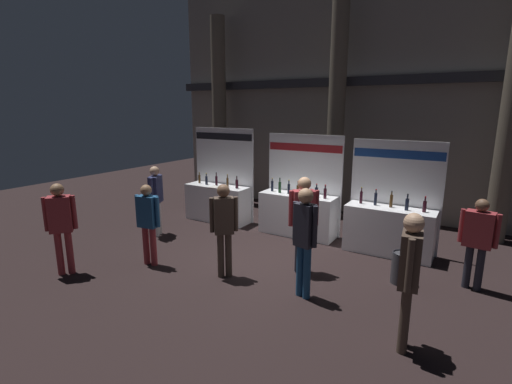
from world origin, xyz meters
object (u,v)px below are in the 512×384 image
exhibitor_booth_2 (389,226)px  visitor_3 (224,223)px  visitor_2 (148,218)px  visitor_4 (478,236)px  visitor_7 (409,270)px  visitor_1 (304,216)px  visitor_0 (156,195)px  visitor_6 (61,220)px  trash_bin (401,268)px  exhibitor_booth_0 (218,199)px  exhibitor_booth_1 (298,210)px  visitor_5 (305,234)px

exhibitor_booth_2 → visitor_3: 3.64m
visitor_2 → visitor_4: (5.53, 2.16, -0.00)m
visitor_2 → visitor_7: bearing=168.8°
visitor_1 → visitor_0: bearing=142.8°
visitor_2 → visitor_6: (-1.03, -1.13, 0.09)m
trash_bin → visitor_1: 1.94m
visitor_2 → exhibitor_booth_0: bearing=-87.0°
visitor_4 → trash_bin: bearing=28.5°
visitor_1 → visitor_4: bearing=-18.1°
exhibitor_booth_1 → visitor_6: 5.16m
visitor_6 → exhibitor_booth_1: bearing=7.8°
trash_bin → visitor_6: 6.21m
visitor_0 → visitor_4: (6.71, 0.80, -0.06)m
exhibitor_booth_1 → exhibitor_booth_2: size_ratio=1.02×
visitor_3 → visitor_4: size_ratio=1.09×
exhibitor_booth_2 → visitor_7: (0.89, -3.30, 0.49)m
visitor_3 → visitor_7: bearing=129.3°
visitor_3 → visitor_5: (1.55, 0.06, 0.05)m
exhibitor_booth_0 → visitor_7: 6.42m
visitor_3 → visitor_6: bearing=-12.1°
exhibitor_booth_0 → visitor_2: bearing=-78.3°
exhibitor_booth_2 → visitor_1: 2.23m
visitor_1 → visitor_5: same height
visitor_6 → exhibitor_booth_2: bearing=-9.1°
visitor_3 → visitor_4: 4.34m
exhibitor_booth_0 → visitor_3: 3.61m
visitor_1 → visitor_4: size_ratio=1.15×
visitor_2 → visitor_7: 4.83m
trash_bin → visitor_0: 5.67m
visitor_0 → exhibitor_booth_0: bearing=137.6°
trash_bin → visitor_5: (-1.28, -1.35, 0.80)m
visitor_1 → visitor_6: visitor_1 is taller
visitor_0 → visitor_6: 2.49m
trash_bin → visitor_1: bearing=-164.3°
exhibitor_booth_0 → visitor_2: exhibitor_booth_0 is taller
visitor_5 → visitor_4: bearing=-128.7°
trash_bin → visitor_1: (-1.69, -0.48, 0.82)m
exhibitor_booth_2 → visitor_3: size_ratio=1.37×
visitor_0 → visitor_5: 4.43m
visitor_4 → visitor_7: 2.48m
exhibitor_booth_1 → exhibitor_booth_0: bearing=-178.5°
visitor_3 → exhibitor_booth_2: bearing=-171.4°
visitor_7 → exhibitor_booth_0: bearing=51.8°
visitor_0 → visitor_6: bearing=-22.2°
exhibitor_booth_2 → visitor_1: exhibitor_booth_2 is taller
visitor_0 → visitor_7: size_ratio=0.93×
visitor_6 → visitor_7: (5.85, 0.92, 0.06)m
visitor_1 → visitor_5: 0.97m
visitor_0 → visitor_3: visitor_3 is taller
exhibitor_booth_0 → exhibitor_booth_1: exhibitor_booth_0 is taller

